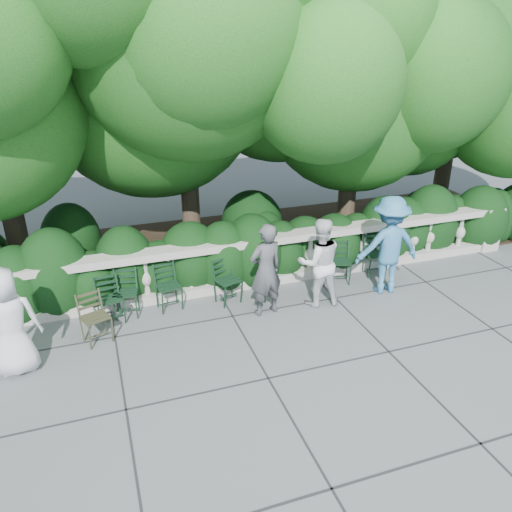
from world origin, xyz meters
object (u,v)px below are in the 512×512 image
object	(u,v)px
chair_e	(376,277)
chair_weathered	(102,345)
chair_d	(173,312)
chair_b	(233,305)
chair_f	(340,285)
person_casual_man	(319,262)
person_older_blue	(388,245)
chair_c	(115,326)
person_woman_grey	(266,270)
person_businessman	(10,322)
chair_a	(127,319)

from	to	relation	value
chair_e	chair_weathered	world-z (taller)	same
chair_d	chair_e	size ratio (longest dim) A/B	1.00
chair_b	chair_f	distance (m)	2.21
chair_b	chair_f	bearing A→B (deg)	-15.27
person_casual_man	person_older_blue	xyz separation A→B (m)	(1.41, 0.03, 0.12)
chair_d	person_casual_man	bearing A→B (deg)	-20.78
chair_f	chair_e	bearing A→B (deg)	21.87
chair_c	person_woman_grey	size ratio (longest dim) A/B	0.50
chair_weathered	person_casual_man	xyz separation A→B (m)	(3.80, 0.12, 0.82)
chair_weathered	chair_d	bearing A→B (deg)	8.41
chair_c	person_businessman	xyz separation A→B (m)	(-1.42, -0.77, 0.82)
chair_a	person_older_blue	bearing A→B (deg)	4.72
chair_a	person_casual_man	world-z (taller)	person_casual_man
chair_b	person_casual_man	xyz separation A→B (m)	(1.49, -0.41, 0.82)
chair_a	chair_f	size ratio (longest dim) A/B	1.00
chair_b	chair_f	size ratio (longest dim) A/B	1.00
person_businessman	person_woman_grey	bearing A→B (deg)	-175.01
chair_c	person_woman_grey	bearing A→B (deg)	-19.80
person_businessman	person_casual_man	size ratio (longest dim) A/B	1.00
chair_weathered	person_older_blue	world-z (taller)	person_older_blue
person_woman_grey	chair_b	bearing A→B (deg)	-52.87
chair_a	person_woman_grey	xyz separation A→B (m)	(2.34, -0.55, 0.84)
chair_f	person_older_blue	distance (m)	1.25
chair_e	person_woman_grey	size ratio (longest dim) A/B	0.50
chair_e	person_businessman	size ratio (longest dim) A/B	0.51
chair_d	person_businessman	size ratio (longest dim) A/B	0.51
chair_a	chair_b	world-z (taller)	same
chair_c	person_casual_man	size ratio (longest dim) A/B	0.51
chair_c	chair_e	distance (m)	5.14
chair_f	person_casual_man	world-z (taller)	person_casual_man
chair_a	chair_d	size ratio (longest dim) A/B	1.00
chair_a	person_casual_man	xyz separation A→B (m)	(3.35, -0.54, 0.82)
chair_b	person_woman_grey	xyz separation A→B (m)	(0.48, -0.43, 0.84)
chair_weathered	person_casual_man	distance (m)	3.89
chair_e	person_casual_man	xyz separation A→B (m)	(-1.58, -0.55, 0.82)
chair_weathered	person_older_blue	xyz separation A→B (m)	(5.21, 0.15, 0.94)
person_woman_grey	person_older_blue	world-z (taller)	person_older_blue
chair_d	person_woman_grey	bearing A→B (deg)	-28.40
chair_a	chair_c	distance (m)	0.26
person_casual_man	chair_f	bearing A→B (deg)	-138.65
chair_e	chair_f	distance (m)	0.86
chair_a	person_businessman	size ratio (longest dim) A/B	0.51
chair_a	chair_b	size ratio (longest dim) A/B	1.00
person_woman_grey	person_casual_man	world-z (taller)	person_woman_grey
chair_d	person_older_blue	bearing A→B (deg)	-16.25
chair_weathered	person_casual_man	world-z (taller)	person_casual_man
chair_e	chair_weathered	xyz separation A→B (m)	(-5.38, -0.67, 0.00)
person_woman_grey	chair_e	bearing A→B (deg)	-179.04
chair_c	chair_weathered	distance (m)	0.57
chair_c	person_casual_man	xyz separation A→B (m)	(3.56, -0.39, 0.82)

